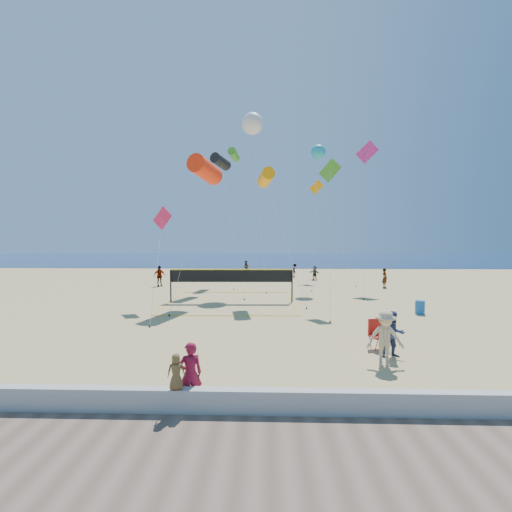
{
  "coord_description": "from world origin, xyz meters",
  "views": [
    {
      "loc": [
        -0.43,
        -11.25,
        4.34
      ],
      "look_at": [
        -0.82,
        2.0,
        3.64
      ],
      "focal_mm": 24.0,
      "sensor_mm": 36.0,
      "label": 1
    }
  ],
  "objects_px": {
    "trash_barrel": "(420,307)",
    "volleyball_net": "(231,280)",
    "camp_chair": "(377,332)",
    "woman": "(190,374)"
  },
  "relations": [
    {
      "from": "trash_barrel",
      "to": "volleyball_net",
      "type": "distance_m",
      "value": 11.68
    },
    {
      "from": "trash_barrel",
      "to": "volleyball_net",
      "type": "height_order",
      "value": "volleyball_net"
    },
    {
      "from": "camp_chair",
      "to": "volleyball_net",
      "type": "xyz_separation_m",
      "value": [
        -6.72,
        9.53,
        0.87
      ]
    },
    {
      "from": "woman",
      "to": "camp_chair",
      "type": "xyz_separation_m",
      "value": [
        6.31,
        4.82,
        -0.19
      ]
    },
    {
      "from": "volleyball_net",
      "to": "trash_barrel",
      "type": "bearing_deg",
      "value": -17.9
    },
    {
      "from": "camp_chair",
      "to": "trash_barrel",
      "type": "xyz_separation_m",
      "value": [
        4.44,
        6.26,
        -0.27
      ]
    },
    {
      "from": "woman",
      "to": "camp_chair",
      "type": "height_order",
      "value": "woman"
    },
    {
      "from": "trash_barrel",
      "to": "volleyball_net",
      "type": "xyz_separation_m",
      "value": [
        -11.16,
        3.28,
        1.14
      ]
    },
    {
      "from": "woman",
      "to": "trash_barrel",
      "type": "xyz_separation_m",
      "value": [
        10.75,
        11.07,
        -0.45
      ]
    },
    {
      "from": "camp_chair",
      "to": "volleyball_net",
      "type": "relative_size",
      "value": 0.15
    }
  ]
}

